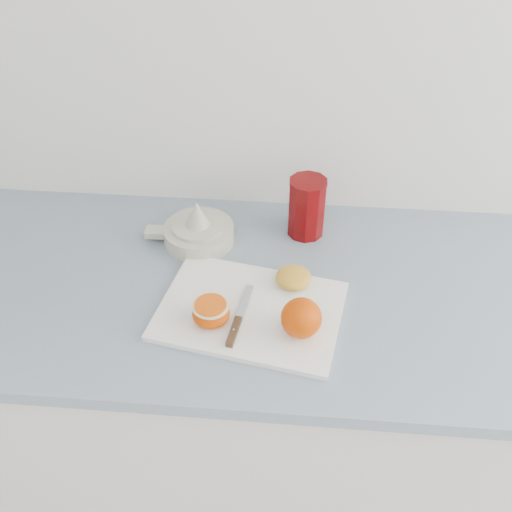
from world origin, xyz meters
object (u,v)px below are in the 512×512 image
object	(u,v)px
counter	(265,407)
red_tumbler	(307,209)
cutting_board	(250,311)
citrus_juicer	(198,231)
half_orange	(211,313)

from	to	relation	value
counter	red_tumbler	bearing A→B (deg)	67.51
cutting_board	citrus_juicer	xyz separation A→B (m)	(-0.14, 0.22, 0.02)
cutting_board	citrus_juicer	size ratio (longest dim) A/B	1.74
counter	half_orange	world-z (taller)	half_orange
citrus_juicer	red_tumbler	distance (m)	0.25
counter	cutting_board	world-z (taller)	cutting_board
cutting_board	half_orange	bearing A→B (deg)	-151.04
citrus_juicer	half_orange	bearing A→B (deg)	-75.18
cutting_board	counter	bearing A→B (deg)	72.82
half_orange	citrus_juicer	xyz separation A→B (m)	(-0.07, 0.26, -0.00)
counter	citrus_juicer	size ratio (longest dim) A/B	11.64
citrus_juicer	cutting_board	bearing A→B (deg)	-57.42
counter	citrus_juicer	xyz separation A→B (m)	(-0.17, 0.13, 0.47)
half_orange	citrus_juicer	bearing A→B (deg)	104.82
counter	half_orange	xyz separation A→B (m)	(-0.10, -0.13, 0.48)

